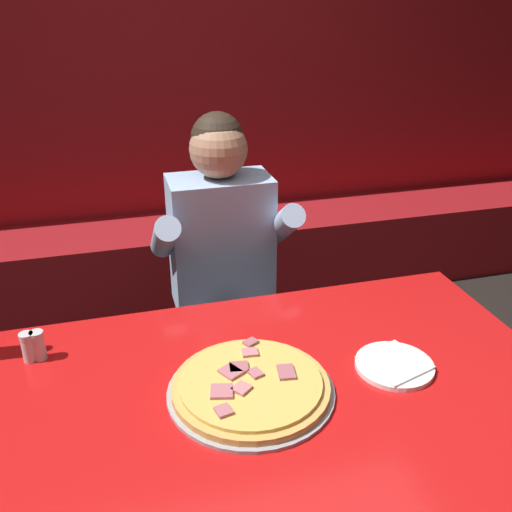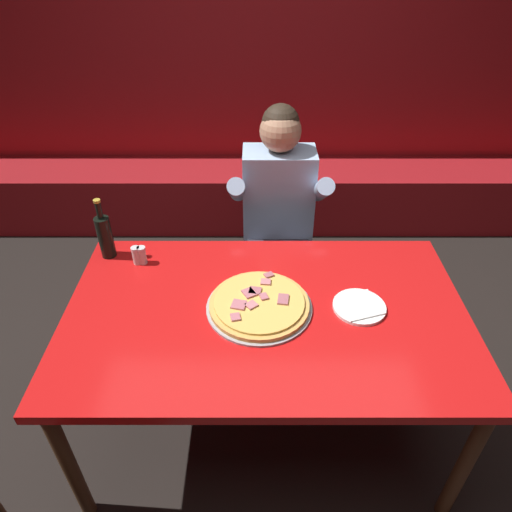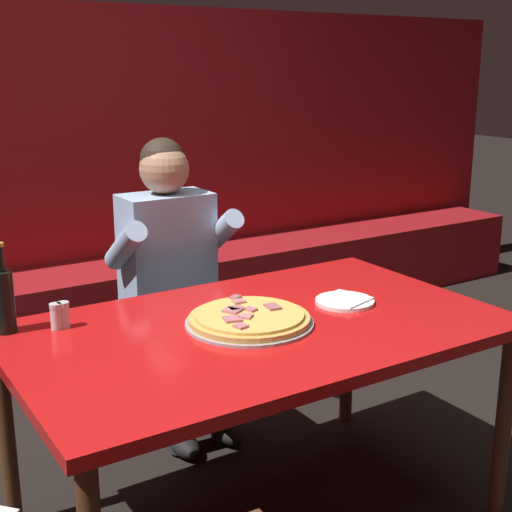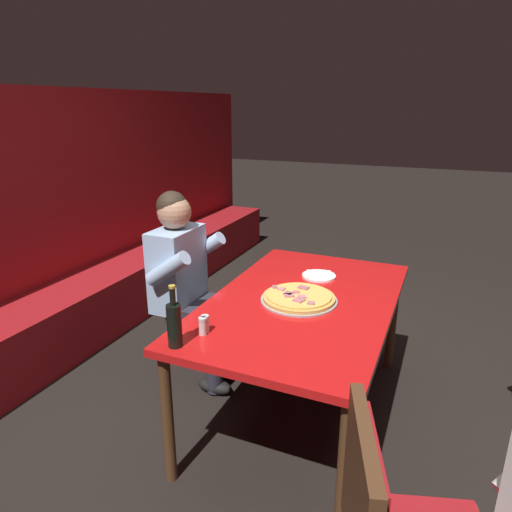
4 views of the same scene
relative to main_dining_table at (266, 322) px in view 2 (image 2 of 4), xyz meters
The scene contains 10 objects.
ground_plane 0.68m from the main_dining_table, ahead, with size 24.00×24.00×0.00m, color black.
booth_wall_panel 2.20m from the main_dining_table, 90.00° to the left, with size 6.80×0.16×1.90m, color maroon.
booth_bench 1.91m from the main_dining_table, 90.00° to the left, with size 6.46×0.48×0.46m, color maroon.
main_dining_table is the anchor object (origin of this frame).
pizza 0.09m from the main_dining_table, 152.67° to the left, with size 0.42×0.42×0.05m.
plate_white_paper 0.38m from the main_dining_table, ahead, with size 0.21×0.21×0.02m.
beer_bottle 0.82m from the main_dining_table, 152.85° to the left, with size 0.07×0.07×0.29m.
shaker_oregano 0.66m from the main_dining_table, 151.77° to the left, with size 0.04×0.04×0.09m.
shaker_parmesan 0.64m from the main_dining_table, 150.56° to the left, with size 0.04×0.04×0.09m.
diner_seated_blue_shirt 0.78m from the main_dining_table, 84.04° to the left, with size 0.53×0.53×1.27m.
Camera 2 is at (-0.04, -1.32, 2.00)m, focal length 32.00 mm.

